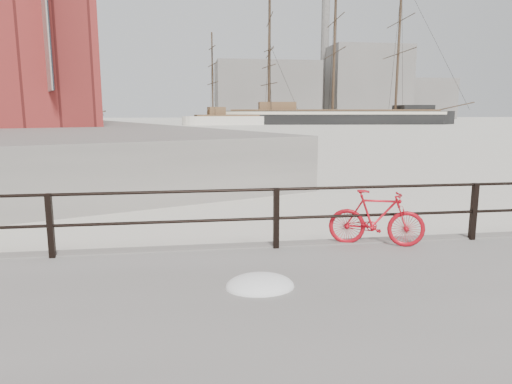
{
  "coord_description": "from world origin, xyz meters",
  "views": [
    {
      "loc": [
        -4.88,
        -7.27,
        2.56
      ],
      "look_at": [
        -3.59,
        1.5,
        1.0
      ],
      "focal_mm": 32.0,
      "sensor_mm": 36.0,
      "label": 1
    }
  ],
  "objects_px": {
    "barque_black": "(332,124)",
    "schooner_mid": "(241,125)",
    "schooner_left": "(28,127)",
    "bicycle": "(377,218)"
  },
  "relations": [
    {
      "from": "schooner_mid",
      "to": "schooner_left",
      "type": "xyz_separation_m",
      "value": [
        -38.21,
        -7.04,
        0.0
      ]
    },
    {
      "from": "bicycle",
      "to": "barque_black",
      "type": "bearing_deg",
      "value": 91.86
    },
    {
      "from": "barque_black",
      "to": "schooner_left",
      "type": "height_order",
      "value": "barque_black"
    },
    {
      "from": "bicycle",
      "to": "schooner_mid",
      "type": "distance_m",
      "value": 85.41
    },
    {
      "from": "barque_black",
      "to": "schooner_left",
      "type": "bearing_deg",
      "value": -166.44
    },
    {
      "from": "barque_black",
      "to": "schooner_left",
      "type": "xyz_separation_m",
      "value": [
        -57.53,
        -8.1,
        0.0
      ]
    },
    {
      "from": "bicycle",
      "to": "schooner_mid",
      "type": "xyz_separation_m",
      "value": [
        7.42,
        85.08,
        -0.82
      ]
    },
    {
      "from": "bicycle",
      "to": "schooner_mid",
      "type": "height_order",
      "value": "schooner_mid"
    },
    {
      "from": "barque_black",
      "to": "schooner_mid",
      "type": "relative_size",
      "value": 2.32
    },
    {
      "from": "schooner_mid",
      "to": "schooner_left",
      "type": "relative_size",
      "value": 0.98
    }
  ]
}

